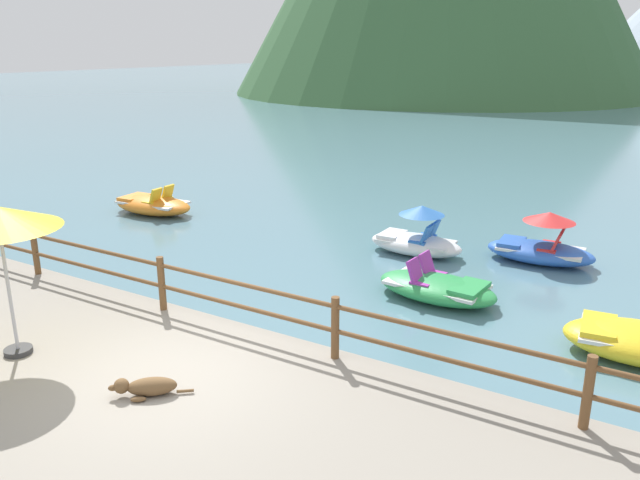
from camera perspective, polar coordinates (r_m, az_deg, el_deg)
ground_plane at (r=46.21m, az=24.09°, el=9.93°), size 200.00×200.00×0.00m
promenade_dock at (r=8.09m, az=-24.46°, el=-18.75°), size 28.00×8.00×0.40m
dock_railing at (r=9.93m, az=-7.20°, el=-5.24°), size 23.92×0.12×0.95m
dog_resting at (r=8.65m, az=-15.47°, el=-12.70°), size 0.90×0.70×0.26m
pedal_boat_0 at (r=12.46m, az=10.61°, el=-4.24°), size 2.49×1.46×0.81m
pedal_boat_2 at (r=14.99m, az=8.73°, el=0.13°), size 2.25×1.14×1.20m
pedal_boat_4 at (r=15.12m, az=19.42°, el=-0.53°), size 2.42×1.31×1.19m
pedal_boat_5 at (r=19.08m, az=-14.94°, el=3.13°), size 2.62×1.45×0.86m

